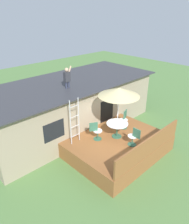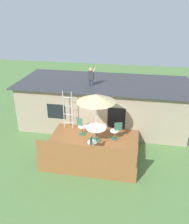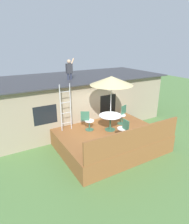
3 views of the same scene
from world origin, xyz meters
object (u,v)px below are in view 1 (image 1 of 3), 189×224
patio_table (117,126)px  patio_chair_right (124,119)px  patio_chair_left (96,131)px  patio_chair_near (134,137)px  person_figure (67,76)px  step_ladder (75,121)px  patio_umbrella (119,92)px

patio_table → patio_chair_right: (0.97, 0.36, -0.13)m
patio_chair_left → patio_chair_near: bearing=-30.0°
person_figure → step_ladder: bearing=-120.0°
step_ladder → patio_chair_right: (2.74, -0.69, -0.64)m
step_ladder → person_figure: person_figure is taller
person_figure → patio_chair_right: bearing=-53.6°
patio_chair_left → patio_umbrella: bearing=-0.0°
step_ladder → patio_chair_near: step_ladder is taller
step_ladder → patio_chair_left: (0.86, -0.51, -0.64)m
patio_umbrella → patio_chair_left: size_ratio=2.76×
patio_chair_right → patio_chair_near: same height
patio_table → patio_chair_right: 1.05m
patio_table → patio_chair_near: patio_chair_near is taller
patio_table → person_figure: 3.51m
patio_umbrella → step_ladder: bearing=149.3°
patio_umbrella → patio_chair_left: patio_umbrella is taller
patio_umbrella → patio_chair_near: size_ratio=2.76×
patio_table → person_figure: size_ratio=0.94×
patio_chair_right → person_figure: bearing=-73.7°
patio_table → person_figure: (-0.78, 2.74, 2.05)m
patio_chair_right → step_ladder: bearing=-34.2°
patio_chair_right → patio_chair_near: (-1.00, -1.38, 0.00)m
patio_table → patio_umbrella: bearing=90.0°
step_ladder → patio_chair_near: (1.73, -2.07, -0.64)m
patio_chair_left → patio_chair_near: same height
patio_chair_left → patio_chair_near: 1.79m
step_ladder → patio_chair_near: 2.78m
patio_chair_right → patio_chair_near: 1.71m
patio_chair_left → patio_table: bearing=-0.0°
patio_chair_right → patio_umbrella: bearing=-0.0°
patio_umbrella → step_ladder: (-1.76, 1.05, -1.25)m
patio_umbrella → patio_chair_left: (-0.90, 0.54, -1.89)m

